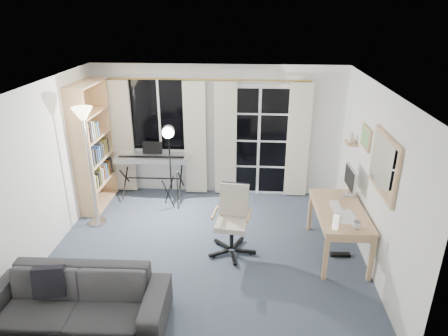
{
  "coord_description": "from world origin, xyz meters",
  "views": [
    {
      "loc": [
        0.6,
        -4.95,
        3.36
      ],
      "look_at": [
        0.23,
        0.35,
        1.16
      ],
      "focal_mm": 32.0,
      "sensor_mm": 36.0,
      "label": 1
    }
  ],
  "objects_px": {
    "office_chair": "(233,213)",
    "bookshelf": "(90,150)",
    "monitor": "(350,179)",
    "sofa": "(72,294)",
    "keyboard_piano": "(152,160)",
    "desk": "(340,215)",
    "torchiere_lamp": "(85,132)",
    "mug": "(357,224)",
    "studio_light": "(169,142)"
  },
  "relations": [
    {
      "from": "keyboard_piano",
      "to": "mug",
      "type": "distance_m",
      "value": 3.81
    },
    {
      "from": "monitor",
      "to": "sofa",
      "type": "bearing_deg",
      "value": -150.29
    },
    {
      "from": "bookshelf",
      "to": "desk",
      "type": "xyz_separation_m",
      "value": [
        4.01,
        -1.22,
        -0.42
      ]
    },
    {
      "from": "sofa",
      "to": "bookshelf",
      "type": "bearing_deg",
      "value": 104.84
    },
    {
      "from": "keyboard_piano",
      "to": "studio_light",
      "type": "bearing_deg",
      "value": -47.67
    },
    {
      "from": "studio_light",
      "to": "desk",
      "type": "bearing_deg",
      "value": -32.68
    },
    {
      "from": "bookshelf",
      "to": "torchiere_lamp",
      "type": "xyz_separation_m",
      "value": [
        0.25,
        -0.66,
        0.53
      ]
    },
    {
      "from": "bookshelf",
      "to": "torchiere_lamp",
      "type": "height_order",
      "value": "bookshelf"
    },
    {
      "from": "keyboard_piano",
      "to": "desk",
      "type": "distance_m",
      "value": 3.47
    },
    {
      "from": "studio_light",
      "to": "office_chair",
      "type": "height_order",
      "value": "studio_light"
    },
    {
      "from": "monitor",
      "to": "office_chair",
      "type": "bearing_deg",
      "value": -166.84
    },
    {
      "from": "office_chair",
      "to": "studio_light",
      "type": "bearing_deg",
      "value": 140.4
    },
    {
      "from": "bookshelf",
      "to": "studio_light",
      "type": "height_order",
      "value": "bookshelf"
    },
    {
      "from": "desk",
      "to": "monitor",
      "type": "xyz_separation_m",
      "value": [
        0.2,
        0.45,
        0.35
      ]
    },
    {
      "from": "studio_light",
      "to": "sofa",
      "type": "bearing_deg",
      "value": -109.69
    },
    {
      "from": "torchiere_lamp",
      "to": "office_chair",
      "type": "xyz_separation_m",
      "value": [
        2.26,
        -0.57,
        -0.98
      ]
    },
    {
      "from": "desk",
      "to": "sofa",
      "type": "distance_m",
      "value": 3.58
    },
    {
      "from": "office_chair",
      "to": "monitor",
      "type": "height_order",
      "value": "monitor"
    },
    {
      "from": "office_chair",
      "to": "bookshelf",
      "type": "bearing_deg",
      "value": 160.68
    },
    {
      "from": "bookshelf",
      "to": "studio_light",
      "type": "distance_m",
      "value": 1.39
    },
    {
      "from": "bookshelf",
      "to": "mug",
      "type": "distance_m",
      "value": 4.46
    },
    {
      "from": "bookshelf",
      "to": "keyboard_piano",
      "type": "height_order",
      "value": "bookshelf"
    },
    {
      "from": "office_chair",
      "to": "desk",
      "type": "xyz_separation_m",
      "value": [
        1.5,
        -0.0,
        0.03
      ]
    },
    {
      "from": "keyboard_piano",
      "to": "office_chair",
      "type": "height_order",
      "value": "keyboard_piano"
    },
    {
      "from": "bookshelf",
      "to": "keyboard_piano",
      "type": "xyz_separation_m",
      "value": [
        0.95,
        0.41,
        -0.31
      ]
    },
    {
      "from": "bookshelf",
      "to": "monitor",
      "type": "height_order",
      "value": "bookshelf"
    },
    {
      "from": "monitor",
      "to": "sofa",
      "type": "height_order",
      "value": "monitor"
    },
    {
      "from": "torchiere_lamp",
      "to": "mug",
      "type": "height_order",
      "value": "torchiere_lamp"
    },
    {
      "from": "keyboard_piano",
      "to": "studio_light",
      "type": "xyz_separation_m",
      "value": [
        0.43,
        -0.45,
        0.51
      ]
    },
    {
      "from": "torchiere_lamp",
      "to": "monitor",
      "type": "distance_m",
      "value": 4.01
    },
    {
      "from": "desk",
      "to": "sofa",
      "type": "xyz_separation_m",
      "value": [
        -3.19,
        -1.61,
        -0.21
      ]
    },
    {
      "from": "torchiere_lamp",
      "to": "keyboard_piano",
      "type": "height_order",
      "value": "torchiere_lamp"
    },
    {
      "from": "studio_light",
      "to": "torchiere_lamp",
      "type": "bearing_deg",
      "value": -159.82
    },
    {
      "from": "sofa",
      "to": "desk",
      "type": "bearing_deg",
      "value": 25.58
    },
    {
      "from": "studio_light",
      "to": "monitor",
      "type": "bearing_deg",
      "value": -23.01
    },
    {
      "from": "bookshelf",
      "to": "keyboard_piano",
      "type": "relative_size",
      "value": 1.64
    },
    {
      "from": "keyboard_piano",
      "to": "desk",
      "type": "height_order",
      "value": "keyboard_piano"
    },
    {
      "from": "keyboard_piano",
      "to": "sofa",
      "type": "height_order",
      "value": "keyboard_piano"
    },
    {
      "from": "bookshelf",
      "to": "mug",
      "type": "xyz_separation_m",
      "value": [
        4.11,
        -1.72,
        -0.28
      ]
    },
    {
      "from": "bookshelf",
      "to": "sofa",
      "type": "distance_m",
      "value": 3.02
    },
    {
      "from": "office_chair",
      "to": "monitor",
      "type": "distance_m",
      "value": 1.8
    },
    {
      "from": "office_chair",
      "to": "monitor",
      "type": "relative_size",
      "value": 1.96
    },
    {
      "from": "bookshelf",
      "to": "office_chair",
      "type": "xyz_separation_m",
      "value": [
        2.51,
        -1.22,
        -0.45
      ]
    },
    {
      "from": "bookshelf",
      "to": "sofa",
      "type": "bearing_deg",
      "value": -73.69
    },
    {
      "from": "sofa",
      "to": "monitor",
      "type": "bearing_deg",
      "value": 30.1
    },
    {
      "from": "torchiere_lamp",
      "to": "desk",
      "type": "height_order",
      "value": "torchiere_lamp"
    },
    {
      "from": "monitor",
      "to": "sofa",
      "type": "relative_size",
      "value": 0.25
    },
    {
      "from": "monitor",
      "to": "torchiere_lamp",
      "type": "bearing_deg",
      "value": 176.64
    },
    {
      "from": "bookshelf",
      "to": "mug",
      "type": "height_order",
      "value": "bookshelf"
    },
    {
      "from": "desk",
      "to": "sofa",
      "type": "bearing_deg",
      "value": -154.81
    }
  ]
}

